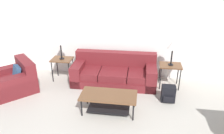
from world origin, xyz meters
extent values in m
cube|color=white|center=(0.00, 4.68, 1.30)|extent=(9.14, 0.06, 2.60)
cube|color=maroon|center=(-0.06, 4.07, 0.11)|extent=(2.29, 0.97, 0.22)
cube|color=maroon|center=(-0.82, 4.05, 0.32)|extent=(0.75, 0.86, 0.20)
cube|color=maroon|center=(-0.06, 4.05, 0.32)|extent=(0.75, 0.86, 0.20)
cube|color=maroon|center=(0.70, 4.06, 0.32)|extent=(0.75, 0.86, 0.20)
cube|color=maroon|center=(-0.06, 4.41, 0.62)|extent=(2.28, 0.28, 0.40)
cube|color=maroon|center=(-1.06, 4.06, 0.29)|extent=(0.29, 0.94, 0.58)
cube|color=maroon|center=(0.94, 4.08, 0.29)|extent=(0.29, 0.94, 0.58)
cube|color=maroon|center=(-2.60, 3.28, 0.20)|extent=(1.40, 1.40, 0.40)
cube|color=maroon|center=(-2.34, 3.54, 0.60)|extent=(0.88, 0.88, 0.40)
cube|color=maroon|center=(-2.86, 3.54, 0.28)|extent=(0.88, 0.89, 0.56)
cube|color=maroon|center=(-2.35, 3.03, 0.28)|extent=(0.88, 0.89, 0.56)
cube|color=#33567F|center=(-2.51, 3.37, 0.50)|extent=(0.37, 0.37, 0.36)
cube|color=brown|center=(0.00, 2.73, 0.42)|extent=(1.23, 0.60, 0.04)
cylinder|color=black|center=(-0.55, 2.49, 0.20)|extent=(0.03, 0.03, 0.40)
cylinder|color=black|center=(0.56, 2.49, 0.20)|extent=(0.03, 0.03, 0.40)
cylinder|color=black|center=(-0.55, 2.97, 0.20)|extent=(0.03, 0.03, 0.40)
cylinder|color=black|center=(0.56, 2.97, 0.20)|extent=(0.03, 0.03, 0.40)
cube|color=black|center=(0.00, 2.73, 0.08)|extent=(0.93, 0.42, 0.02)
cube|color=brown|center=(-1.55, 4.12, 0.62)|extent=(0.57, 0.46, 0.03)
cylinder|color=black|center=(-1.80, 3.93, 0.30)|extent=(0.03, 0.03, 0.61)
cylinder|color=black|center=(-1.31, 3.93, 0.30)|extent=(0.03, 0.03, 0.61)
cylinder|color=black|center=(-1.80, 4.31, 0.30)|extent=(0.03, 0.03, 0.61)
cylinder|color=black|center=(-1.31, 4.31, 0.30)|extent=(0.03, 0.03, 0.61)
cube|color=brown|center=(1.43, 4.12, 0.62)|extent=(0.57, 0.46, 0.03)
cylinder|color=black|center=(1.19, 3.93, 0.30)|extent=(0.03, 0.03, 0.61)
cylinder|color=black|center=(1.68, 3.93, 0.30)|extent=(0.03, 0.03, 0.61)
cylinder|color=black|center=(1.19, 4.31, 0.30)|extent=(0.03, 0.03, 0.61)
cylinder|color=black|center=(1.68, 4.31, 0.30)|extent=(0.03, 0.03, 0.61)
cylinder|color=black|center=(-1.55, 4.12, 0.65)|extent=(0.14, 0.14, 0.02)
cylinder|color=black|center=(-1.55, 4.12, 0.87)|extent=(0.04, 0.04, 0.43)
cone|color=white|center=(-1.55, 4.12, 1.20)|extent=(0.29, 0.29, 0.22)
cylinder|color=black|center=(1.43, 4.12, 0.65)|extent=(0.14, 0.14, 0.02)
cylinder|color=black|center=(1.43, 4.12, 0.87)|extent=(0.04, 0.04, 0.43)
cone|color=white|center=(1.43, 4.12, 1.20)|extent=(0.29, 0.29, 0.22)
cube|color=black|center=(1.35, 3.37, 0.20)|extent=(0.33, 0.22, 0.41)
cube|color=black|center=(1.35, 3.24, 0.12)|extent=(0.24, 0.05, 0.16)
cylinder|color=black|center=(1.26, 3.50, 0.22)|extent=(0.02, 0.02, 0.30)
cylinder|color=black|center=(1.44, 3.50, 0.22)|extent=(0.02, 0.02, 0.30)
camera|label=1|loc=(0.67, -1.31, 2.93)|focal=35.00mm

